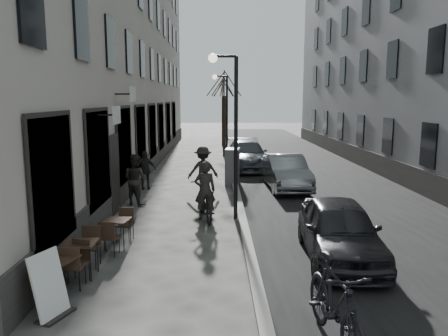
{
  "coord_description": "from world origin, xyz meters",
  "views": [
    {
      "loc": [
        -0.58,
        -7.37,
        3.77
      ],
      "look_at": [
        -0.38,
        4.89,
        1.8
      ],
      "focal_mm": 35.0,
      "sensor_mm": 36.0,
      "label": 1
    }
  ],
  "objects_px": {
    "bistro_set_c": "(117,230)",
    "sign_board": "(50,291)",
    "streetlamp_near": "(230,118)",
    "car_near": "(339,230)",
    "utility_cabinet": "(232,166)",
    "pedestrian_near": "(135,180)",
    "pedestrian_far": "(145,170)",
    "car_far": "(246,155)",
    "pedestrian_mid": "(203,170)",
    "tree_near": "(224,84)",
    "tree_far": "(223,86)",
    "bicycle": "(205,202)",
    "bistro_set_a": "(59,272)",
    "streetlamp_far": "(224,109)",
    "bistro_set_b": "(82,256)",
    "moped": "(335,304)",
    "car_mid": "(286,172)"
  },
  "relations": [
    {
      "from": "tree_near",
      "to": "pedestrian_mid",
      "type": "xyz_separation_m",
      "value": [
        -1.04,
        -11.25,
        -3.72
      ]
    },
    {
      "from": "bistro_set_a",
      "to": "bistro_set_b",
      "type": "relative_size",
      "value": 1.01
    },
    {
      "from": "bistro_set_b",
      "to": "moped",
      "type": "xyz_separation_m",
      "value": [
        4.66,
        -2.71,
        0.22
      ]
    },
    {
      "from": "streetlamp_far",
      "to": "tree_far",
      "type": "relative_size",
      "value": 0.89
    },
    {
      "from": "sign_board",
      "to": "pedestrian_mid",
      "type": "xyz_separation_m",
      "value": [
        2.33,
        9.97,
        0.47
      ]
    },
    {
      "from": "sign_board",
      "to": "moped",
      "type": "distance_m",
      "value": 4.77
    },
    {
      "from": "tree_far",
      "to": "moped",
      "type": "bearing_deg",
      "value": -87.36
    },
    {
      "from": "streetlamp_far",
      "to": "bistro_set_b",
      "type": "height_order",
      "value": "streetlamp_far"
    },
    {
      "from": "pedestrian_near",
      "to": "car_far",
      "type": "relative_size",
      "value": 0.35
    },
    {
      "from": "tree_near",
      "to": "moped",
      "type": "distance_m",
      "value": 22.59
    },
    {
      "from": "streetlamp_near",
      "to": "pedestrian_far",
      "type": "bearing_deg",
      "value": 126.41
    },
    {
      "from": "bistro_set_c",
      "to": "pedestrian_far",
      "type": "bearing_deg",
      "value": 101.53
    },
    {
      "from": "pedestrian_near",
      "to": "pedestrian_mid",
      "type": "relative_size",
      "value": 0.97
    },
    {
      "from": "streetlamp_near",
      "to": "car_near",
      "type": "bearing_deg",
      "value": -54.76
    },
    {
      "from": "bistro_set_a",
      "to": "pedestrian_near",
      "type": "bearing_deg",
      "value": 106.6
    },
    {
      "from": "bicycle",
      "to": "pedestrian_far",
      "type": "distance_m",
      "value": 5.41
    },
    {
      "from": "streetlamp_near",
      "to": "bistro_set_a",
      "type": "bearing_deg",
      "value": -122.86
    },
    {
      "from": "streetlamp_near",
      "to": "car_far",
      "type": "xyz_separation_m",
      "value": [
        1.17,
        9.85,
        -2.41
      ]
    },
    {
      "from": "bistro_set_b",
      "to": "sign_board",
      "type": "xyz_separation_m",
      "value": [
        -0.01,
        -1.74,
        0.01
      ]
    },
    {
      "from": "streetlamp_near",
      "to": "tree_near",
      "type": "xyz_separation_m",
      "value": [
        0.07,
        15.0,
        1.5
      ]
    },
    {
      "from": "bistro_set_a",
      "to": "pedestrian_mid",
      "type": "distance_m",
      "value": 9.44
    },
    {
      "from": "pedestrian_near",
      "to": "pedestrian_far",
      "type": "xyz_separation_m",
      "value": [
        -0.1,
        2.77,
        -0.11
      ]
    },
    {
      "from": "tree_far",
      "to": "bicycle",
      "type": "bearing_deg",
      "value": -92.33
    },
    {
      "from": "streetlamp_near",
      "to": "pedestrian_near",
      "type": "bearing_deg",
      "value": 150.59
    },
    {
      "from": "car_near",
      "to": "pedestrian_far",
      "type": "bearing_deg",
      "value": 130.1
    },
    {
      "from": "sign_board",
      "to": "moped",
      "type": "xyz_separation_m",
      "value": [
        4.67,
        -0.97,
        0.21
      ]
    },
    {
      "from": "sign_board",
      "to": "utility_cabinet",
      "type": "distance_m",
      "value": 12.47
    },
    {
      "from": "streetlamp_near",
      "to": "bistro_set_a",
      "type": "distance_m",
      "value": 6.92
    },
    {
      "from": "tree_far",
      "to": "streetlamp_near",
      "type": "bearing_deg",
      "value": -90.2
    },
    {
      "from": "sign_board",
      "to": "pedestrian_near",
      "type": "xyz_separation_m",
      "value": [
        -0.03,
        8.1,
        0.44
      ]
    },
    {
      "from": "tree_near",
      "to": "tree_far",
      "type": "bearing_deg",
      "value": 90.0
    },
    {
      "from": "bistro_set_a",
      "to": "sign_board",
      "type": "relative_size",
      "value": 1.32
    },
    {
      "from": "bistro_set_c",
      "to": "sign_board",
      "type": "bearing_deg",
      "value": -87.82
    },
    {
      "from": "sign_board",
      "to": "utility_cabinet",
      "type": "xyz_separation_m",
      "value": [
        3.57,
        11.94,
        0.31
      ]
    },
    {
      "from": "car_far",
      "to": "car_mid",
      "type": "bearing_deg",
      "value": -76.98
    },
    {
      "from": "moped",
      "to": "streetlamp_near",
      "type": "bearing_deg",
      "value": 94.95
    },
    {
      "from": "streetlamp_far",
      "to": "tree_far",
      "type": "height_order",
      "value": "tree_far"
    },
    {
      "from": "sign_board",
      "to": "bicycle",
      "type": "xyz_separation_m",
      "value": [
        2.51,
        6.16,
        0.09
      ]
    },
    {
      "from": "sign_board",
      "to": "pedestrian_far",
      "type": "relative_size",
      "value": 0.73
    },
    {
      "from": "pedestrian_mid",
      "to": "car_near",
      "type": "relative_size",
      "value": 0.46
    },
    {
      "from": "bistro_set_a",
      "to": "pedestrian_far",
      "type": "xyz_separation_m",
      "value": [
        0.03,
        10.0,
        0.35
      ]
    },
    {
      "from": "bistro_set_c",
      "to": "sign_board",
      "type": "xyz_separation_m",
      "value": [
        -0.35,
        -3.58,
        0.03
      ]
    },
    {
      "from": "pedestrian_mid",
      "to": "utility_cabinet",
      "type": "bearing_deg",
      "value": -133.9
    },
    {
      "from": "pedestrian_mid",
      "to": "car_mid",
      "type": "relative_size",
      "value": 0.44
    },
    {
      "from": "bistro_set_a",
      "to": "car_far",
      "type": "xyz_separation_m",
      "value": [
        4.63,
        15.2,
        0.3
      ]
    },
    {
      "from": "sign_board",
      "to": "bicycle",
      "type": "bearing_deg",
      "value": 90.09
    },
    {
      "from": "sign_board",
      "to": "car_near",
      "type": "height_order",
      "value": "car_near"
    },
    {
      "from": "utility_cabinet",
      "to": "pedestrian_near",
      "type": "relative_size",
      "value": 0.87
    },
    {
      "from": "pedestrian_mid",
      "to": "car_far",
      "type": "height_order",
      "value": "pedestrian_mid"
    },
    {
      "from": "tree_far",
      "to": "car_near",
      "type": "distance_m",
      "value": 24.93
    }
  ]
}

